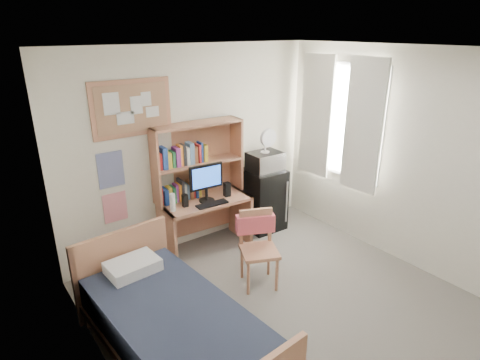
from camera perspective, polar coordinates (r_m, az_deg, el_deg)
floor at (r=4.35m, az=9.11°, el=-19.09°), size 3.60×4.20×0.02m
ceiling at (r=3.36m, az=11.75°, el=17.59°), size 3.60×4.20×0.02m
wall_back at (r=5.22m, az=-6.63°, el=4.39°), size 3.60×0.04×2.60m
wall_left at (r=2.77m, az=-17.00°, el=-12.11°), size 0.04×4.20×2.60m
wall_right at (r=5.06m, az=24.50°, el=2.07°), size 0.04×4.20×2.60m
window_unit at (r=5.59m, az=14.03°, el=8.18°), size 0.10×1.40×1.70m
curtain_left at (r=5.33m, az=17.12°, el=7.27°), size 0.04×0.55×1.70m
curtain_right at (r=5.82m, az=10.80°, el=8.92°), size 0.04×0.55×1.70m
bulletin_board at (r=4.74m, az=-15.13°, el=9.84°), size 0.94×0.03×0.64m
poster_wave at (r=4.80m, az=-17.93°, el=1.39°), size 0.30×0.01×0.42m
poster_japan at (r=4.97m, az=-17.33°, el=-3.72°), size 0.28×0.01×0.36m
desk at (r=5.31m, az=-4.94°, el=-6.27°), size 1.17×0.64×0.71m
desk_chair at (r=4.55m, az=2.76°, el=-10.01°), size 0.58×0.58×0.87m
mini_fridge at (r=5.81m, az=3.31°, el=-2.72°), size 0.54×0.54×0.89m
bed at (r=3.77m, az=-9.10°, el=-20.95°), size 1.11×2.02×0.54m
hutch at (r=5.11m, az=-6.02°, el=2.80°), size 1.20×0.38×0.97m
monitor at (r=5.02m, az=-4.82°, el=-0.51°), size 0.45×0.06×0.48m
keyboard at (r=4.99m, az=-3.98°, el=-3.43°), size 0.42×0.16×0.02m
speaker_left at (r=4.96m, az=-7.83°, el=-2.91°), size 0.07×0.07×0.16m
speaker_right at (r=5.21m, az=-1.87°, el=-1.34°), size 0.08×0.08×0.19m
water_bottle at (r=4.84m, az=-9.56°, el=-3.16°), size 0.07×0.07×0.22m
hoodie at (r=4.60m, az=2.18°, el=-6.18°), size 0.46×0.31×0.21m
microwave at (r=5.59m, az=3.55°, el=2.65°), size 0.46×0.36×0.26m
desk_fan at (r=5.51m, az=3.62°, el=5.46°), size 0.25×0.25×0.31m
pillow at (r=4.12m, az=-15.00°, el=-11.76°), size 0.50×0.37×0.12m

